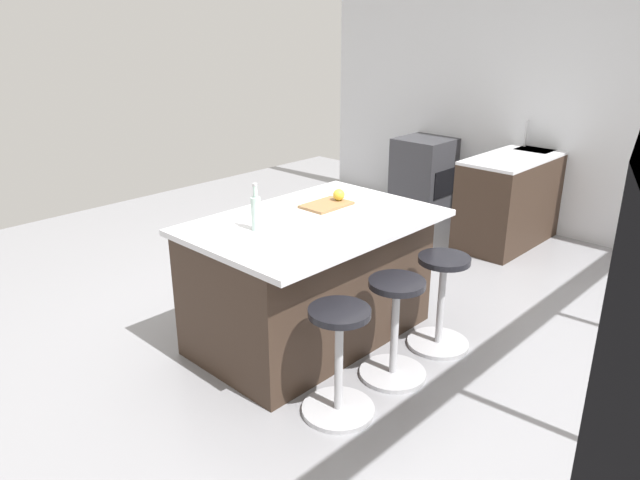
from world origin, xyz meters
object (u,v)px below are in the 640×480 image
Objects in this scene: cutting_board at (326,205)px; apple_yellow at (339,195)px; stool_by_window at (441,305)px; stool_middle at (395,332)px; stool_near_camera at (339,365)px; oven_range at (424,175)px; kitchen_island at (310,278)px; water_bottle at (256,212)px.

apple_yellow is at bearing 175.06° from cutting_board.
cutting_board is at bearing -73.10° from stool_by_window.
stool_middle and stool_near_camera have the same top height.
stool_by_window is at bearing 106.90° from cutting_board.
oven_range is 0.52× the size of kitchen_island.
cutting_board is (-0.27, -0.86, 0.61)m from stool_middle.
stool_middle is 1.18m from water_bottle.
stool_middle is 1.09m from cutting_board.
apple_yellow is at bearing 21.55° from oven_range.
kitchen_island is 0.94m from stool_by_window.
apple_yellow is (-0.40, -0.09, 0.52)m from kitchen_island.
water_bottle is at bearing -41.42° from stool_by_window.
oven_range reaches higher than stool_middle.
water_bottle reaches higher than stool_near_camera.
oven_range is 2.45× the size of cutting_board.
cutting_board is at bearing -133.19° from stool_near_camera.
stool_by_window is 1.07m from stool_near_camera.
kitchen_island is 0.55m from cutting_board.
stool_near_camera is 2.20× the size of water_bottle.
water_bottle is (0.95, -0.84, 0.72)m from stool_by_window.
stool_middle is at bearing 0.00° from stool_by_window.
oven_range is at bearing -143.23° from stool_by_window.
water_bottle reaches higher than apple_yellow.
stool_middle is at bearing 72.38° from cutting_board.
kitchen_island is 2.49× the size of stool_middle.
stool_by_window is 1.09m from apple_yellow.
stool_middle is at bearing 64.92° from apple_yellow.
kitchen_island is at bearing -54.84° from stool_by_window.
water_bottle is (0.42, -0.84, 0.72)m from stool_middle.
stool_by_window and stool_near_camera have the same top height.
stool_near_camera is (1.07, 0.00, 0.00)m from stool_by_window.
stool_by_window is (-0.54, 0.76, -0.14)m from kitchen_island.
cutting_board is 0.70m from water_bottle.
stool_middle is at bearing 31.73° from oven_range.
cutting_board is 0.14m from apple_yellow.
kitchen_island is (3.11, 1.16, 0.02)m from oven_range.
cutting_board is at bearing -4.94° from apple_yellow.
water_bottle reaches higher than stool_by_window.
stool_near_camera is 7.87× the size of apple_yellow.
kitchen_island is 2.49× the size of stool_by_window.
oven_range is 3.32m from kitchen_island.
stool_by_window is at bearing 180.00° from stool_near_camera.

